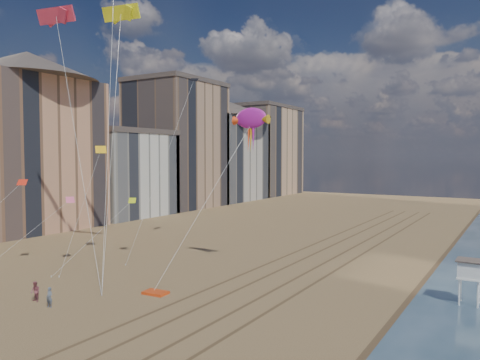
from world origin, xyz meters
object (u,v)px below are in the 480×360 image
kite_flyer_a (49,297)px  show_kite (251,119)px  lifeguard_stand (470,270)px  kite_flyer_b (35,292)px  grounded_kite (156,293)px

kite_flyer_a → show_kite: bearing=55.4°
lifeguard_stand → kite_flyer_a: size_ratio=2.26×
kite_flyer_b → grounded_kite: bearing=54.9°
kite_flyer_a → kite_flyer_b: 2.23m
lifeguard_stand → kite_flyer_b: (-30.17, -17.60, -1.94)m
lifeguard_stand → grounded_kite: (-23.25, -10.91, -2.65)m
lifeguard_stand → grounded_kite: 25.82m
show_kite → kite_flyer_b: size_ratio=11.04×
show_kite → lifeguard_stand: bearing=3.6°
show_kite → kite_flyer_a: (-8.52, -16.70, -14.67)m
grounded_kite → kite_flyer_a: kite_flyer_a is taller
show_kite → kite_flyer_b: show_kite is taller
lifeguard_stand → show_kite: size_ratio=0.20×
lifeguard_stand → show_kite: (-19.44, -1.21, 12.70)m
kite_flyer_a → kite_flyer_b: kite_flyer_b is taller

